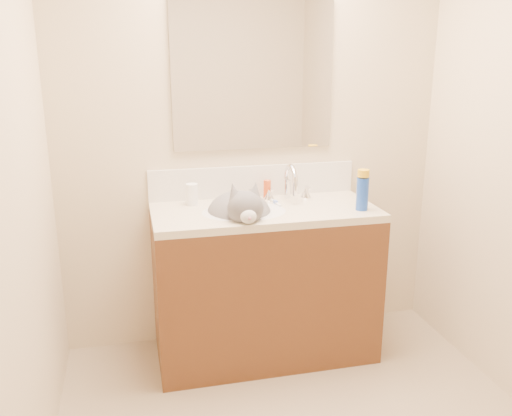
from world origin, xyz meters
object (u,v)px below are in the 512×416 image
spray_can (362,194)px  pill_bottle (192,194)px  cat (241,214)px  silver_jar (253,195)px  amber_bottle (267,189)px  basin (244,224)px  faucet (290,185)px  vanity_cabinet (264,286)px

spray_can → pill_bottle: bearing=160.4°
cat → silver_jar: size_ratio=8.27×
amber_bottle → spray_can: bearing=-38.9°
pill_bottle → cat: bearing=-40.8°
basin → pill_bottle: (-0.25, 0.19, 0.13)m
basin → faucet: (0.30, 0.17, 0.16)m
basin → pill_bottle: size_ratio=3.83×
basin → silver_jar: 0.26m
basin → cat: 0.06m
pill_bottle → silver_jar: bearing=4.4°
vanity_cabinet → amber_bottle: (0.06, 0.20, 0.50)m
cat → amber_bottle: cat is taller
pill_bottle → amber_bottle: bearing=5.1°
basin → vanity_cabinet: bearing=14.0°
basin → spray_can: (0.61, -0.12, 0.16)m
silver_jar → amber_bottle: amber_bottle is taller
vanity_cabinet → spray_can: 0.74m
faucet → pill_bottle: size_ratio=2.38×
pill_bottle → spray_can: (0.86, -0.31, 0.03)m
vanity_cabinet → faucet: faucet is taller
amber_bottle → spray_can: 0.55m
pill_bottle → amber_bottle: size_ratio=1.11×
vanity_cabinet → silver_jar: size_ratio=20.44×
vanity_cabinet → faucet: 0.58m
cat → pill_bottle: (-0.23, 0.20, 0.07)m
vanity_cabinet → silver_jar: bearing=96.3°
silver_jar → amber_bottle: size_ratio=0.56×
amber_bottle → pill_bottle: bearing=-174.9°
basin → pill_bottle: bearing=142.5°
vanity_cabinet → cat: bearing=-165.1°
vanity_cabinet → cat: (-0.14, -0.04, 0.44)m
basin → amber_bottle: (0.18, 0.23, 0.12)m
basin → pill_bottle: pill_bottle is taller
cat → faucet: bearing=29.8°
faucet → silver_jar: size_ratio=4.77×
cat → pill_bottle: cat is taller
faucet → silver_jar: faucet is taller
faucet → silver_jar: 0.21m
vanity_cabinet → basin: size_ratio=2.67×
faucet → amber_bottle: size_ratio=2.66×
cat → silver_jar: 0.26m
silver_jar → spray_can: (0.51, -0.33, 0.06)m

